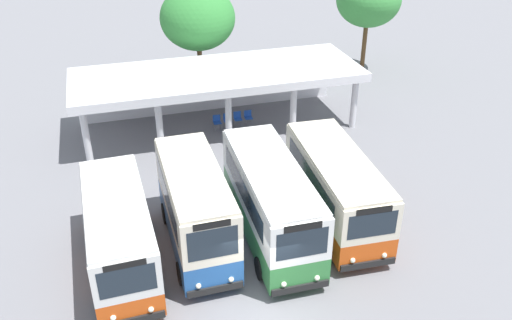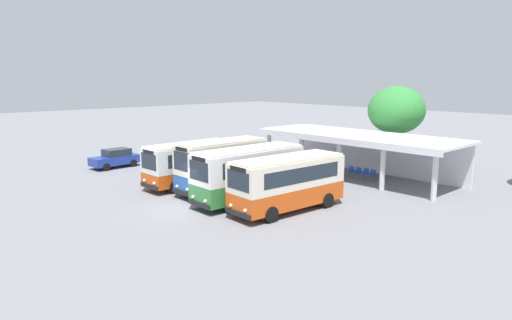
% 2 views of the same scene
% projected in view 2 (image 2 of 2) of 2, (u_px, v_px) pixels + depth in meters
% --- Properties ---
extents(ground_plane, '(180.00, 180.00, 0.00)m').
position_uv_depth(ground_plane, '(185.00, 208.00, 26.80)').
color(ground_plane, slate).
extents(city_bus_nearest_orange, '(2.47, 6.93, 3.09)m').
position_uv_depth(city_bus_nearest_orange, '(190.00, 162.00, 32.20)').
color(city_bus_nearest_orange, black).
rests_on(city_bus_nearest_orange, ground).
extents(city_bus_second_in_row, '(2.26, 6.59, 3.53)m').
position_uv_depth(city_bus_second_in_row, '(222.00, 164.00, 30.34)').
color(city_bus_second_in_row, black).
rests_on(city_bus_second_in_row, ground).
extents(city_bus_middle_cream, '(2.50, 7.64, 3.39)m').
position_uv_depth(city_bus_middle_cream, '(249.00, 172.00, 28.00)').
color(city_bus_middle_cream, black).
rests_on(city_bus_middle_cream, ground).
extents(city_bus_fourth_amber, '(2.73, 7.45, 3.17)m').
position_uv_depth(city_bus_fourth_amber, '(288.00, 181.00, 26.08)').
color(city_bus_fourth_amber, black).
rests_on(city_bus_fourth_amber, ground).
extents(parked_car_flank, '(2.03, 4.21, 1.62)m').
position_uv_depth(parked_car_flank, '(115.00, 158.00, 39.03)').
color(parked_car_flank, black).
rests_on(parked_car_flank, ground).
extents(terminal_canopy, '(16.14, 5.76, 3.40)m').
position_uv_depth(terminal_canopy, '(362.00, 143.00, 35.31)').
color(terminal_canopy, silver).
rests_on(terminal_canopy, ground).
extents(waiting_chair_end_by_column, '(0.45, 0.45, 0.86)m').
position_uv_depth(waiting_chair_end_by_column, '(351.00, 171.00, 35.17)').
color(waiting_chair_end_by_column, slate).
rests_on(waiting_chair_end_by_column, ground).
extents(waiting_chair_second_from_end, '(0.45, 0.45, 0.86)m').
position_uv_depth(waiting_chair_second_from_end, '(358.00, 172.00, 34.74)').
color(waiting_chair_second_from_end, slate).
rests_on(waiting_chair_second_from_end, ground).
extents(waiting_chair_middle_seat, '(0.45, 0.45, 0.86)m').
position_uv_depth(waiting_chair_middle_seat, '(365.00, 173.00, 34.33)').
color(waiting_chair_middle_seat, slate).
rests_on(waiting_chair_middle_seat, ground).
extents(waiting_chair_fourth_seat, '(0.45, 0.45, 0.86)m').
position_uv_depth(waiting_chair_fourth_seat, '(373.00, 174.00, 33.87)').
color(waiting_chair_fourth_seat, slate).
rests_on(waiting_chair_fourth_seat, ground).
extents(roadside_tree_behind_canopy, '(4.74, 4.74, 7.00)m').
position_uv_depth(roadside_tree_behind_canopy, '(396.00, 110.00, 38.11)').
color(roadside_tree_behind_canopy, brown).
rests_on(roadside_tree_behind_canopy, ground).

